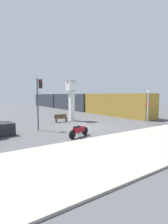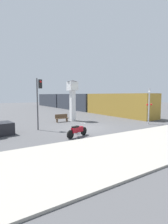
{
  "view_description": "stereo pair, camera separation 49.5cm",
  "coord_description": "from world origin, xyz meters",
  "px_view_note": "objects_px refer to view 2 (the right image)",
  "views": [
    {
      "loc": [
        -9.67,
        -13.74,
        3.21
      ],
      "look_at": [
        0.26,
        0.73,
        1.48
      ],
      "focal_mm": 28.0,
      "sensor_mm": 36.0,
      "label": 1
    },
    {
      "loc": [
        -9.26,
        -14.01,
        3.21
      ],
      "look_at": [
        0.26,
        0.73,
        1.48
      ],
      "focal_mm": 28.0,
      "sensor_mm": 36.0,
      "label": 2
    }
  ],
  "objects_px": {
    "traffic_light": "(39,95)",
    "bench": "(62,118)",
    "freight_train": "(75,102)",
    "motorcycle": "(77,131)",
    "clock_tower": "(72,94)",
    "railroad_crossing_signal": "(149,105)"
  },
  "relations": [
    {
      "from": "motorcycle",
      "to": "bench",
      "type": "bearing_deg",
      "value": 54.49
    },
    {
      "from": "clock_tower",
      "to": "bench",
      "type": "distance_m",
      "value": 3.23
    },
    {
      "from": "freight_train",
      "to": "bench",
      "type": "distance_m",
      "value": 17.67
    },
    {
      "from": "traffic_light",
      "to": "railroad_crossing_signal",
      "type": "xyz_separation_m",
      "value": [
        11.12,
        -3.4,
        -1.07
      ]
    },
    {
      "from": "freight_train",
      "to": "clock_tower",
      "type": "bearing_deg",
      "value": -120.95
    },
    {
      "from": "freight_train",
      "to": "bench",
      "type": "relative_size",
      "value": 24.62
    },
    {
      "from": "motorcycle",
      "to": "clock_tower",
      "type": "relative_size",
      "value": 0.42
    },
    {
      "from": "motorcycle",
      "to": "traffic_light",
      "type": "relative_size",
      "value": 0.45
    },
    {
      "from": "motorcycle",
      "to": "railroad_crossing_signal",
      "type": "distance_m",
      "value": 9.77
    },
    {
      "from": "freight_train",
      "to": "motorcycle",
      "type": "bearing_deg",
      "value": -119.54
    },
    {
      "from": "motorcycle",
      "to": "clock_tower",
      "type": "height_order",
      "value": "clock_tower"
    },
    {
      "from": "traffic_light",
      "to": "bench",
      "type": "relative_size",
      "value": 2.93
    },
    {
      "from": "motorcycle",
      "to": "freight_train",
      "type": "xyz_separation_m",
      "value": [
        12.36,
        21.81,
        1.23
      ]
    },
    {
      "from": "clock_tower",
      "to": "freight_train",
      "type": "relative_size",
      "value": 0.13
    },
    {
      "from": "railroad_crossing_signal",
      "to": "freight_train",
      "type": "bearing_deg",
      "value": 82.47
    },
    {
      "from": "motorcycle",
      "to": "clock_tower",
      "type": "distance_m",
      "value": 8.91
    },
    {
      "from": "traffic_light",
      "to": "railroad_crossing_signal",
      "type": "height_order",
      "value": "traffic_light"
    },
    {
      "from": "motorcycle",
      "to": "freight_train",
      "type": "height_order",
      "value": "freight_train"
    },
    {
      "from": "clock_tower",
      "to": "motorcycle",
      "type": "bearing_deg",
      "value": -116.77
    },
    {
      "from": "clock_tower",
      "to": "railroad_crossing_signal",
      "type": "relative_size",
      "value": 1.28
    },
    {
      "from": "motorcycle",
      "to": "freight_train",
      "type": "bearing_deg",
      "value": 41.8
    },
    {
      "from": "clock_tower",
      "to": "freight_train",
      "type": "height_order",
      "value": "clock_tower"
    }
  ]
}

